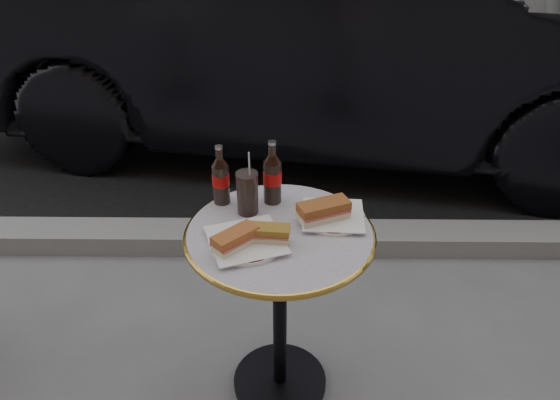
{
  "coord_description": "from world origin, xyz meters",
  "views": [
    {
      "loc": [
        0.02,
        -1.44,
        1.75
      ],
      "look_at": [
        0.0,
        0.05,
        0.82
      ],
      "focal_mm": 35.0,
      "sensor_mm": 36.0,
      "label": 1
    }
  ],
  "objects_px": {
    "bistro_table": "(280,315)",
    "plate_left": "(246,242)",
    "cola_bottle_left": "(220,175)",
    "plate_right": "(333,217)",
    "parked_car": "(326,28)",
    "cola_bottle_right": "(272,172)",
    "cola_glass": "(247,193)"
  },
  "relations": [
    {
      "from": "cola_bottle_left",
      "to": "parked_car",
      "type": "distance_m",
      "value": 2.11
    },
    {
      "from": "plate_left",
      "to": "plate_right",
      "type": "distance_m",
      "value": 0.32
    },
    {
      "from": "plate_left",
      "to": "cola_glass",
      "type": "height_order",
      "value": "cola_glass"
    },
    {
      "from": "bistro_table",
      "to": "plate_left",
      "type": "relative_size",
      "value": 3.12
    },
    {
      "from": "cola_bottle_right",
      "to": "cola_glass",
      "type": "height_order",
      "value": "cola_bottle_right"
    },
    {
      "from": "bistro_table",
      "to": "cola_glass",
      "type": "bearing_deg",
      "value": 134.22
    },
    {
      "from": "plate_left",
      "to": "cola_bottle_left",
      "type": "height_order",
      "value": "cola_bottle_left"
    },
    {
      "from": "plate_right",
      "to": "cola_bottle_right",
      "type": "distance_m",
      "value": 0.26
    },
    {
      "from": "bistro_table",
      "to": "plate_left",
      "type": "distance_m",
      "value": 0.39
    },
    {
      "from": "cola_bottle_right",
      "to": "cola_glass",
      "type": "distance_m",
      "value": 0.12
    },
    {
      "from": "cola_bottle_right",
      "to": "parked_car",
      "type": "bearing_deg",
      "value": 81.51
    },
    {
      "from": "cola_bottle_left",
      "to": "cola_bottle_right",
      "type": "xyz_separation_m",
      "value": [
        0.18,
        0.01,
        0.01
      ]
    },
    {
      "from": "cola_glass",
      "to": "bistro_table",
      "type": "bearing_deg",
      "value": -45.78
    },
    {
      "from": "bistro_table",
      "to": "plate_left",
      "type": "height_order",
      "value": "plate_left"
    },
    {
      "from": "bistro_table",
      "to": "cola_bottle_right",
      "type": "relative_size",
      "value": 3.14
    },
    {
      "from": "plate_left",
      "to": "cola_bottle_right",
      "type": "distance_m",
      "value": 0.29
    },
    {
      "from": "bistro_table",
      "to": "plate_right",
      "type": "height_order",
      "value": "plate_right"
    },
    {
      "from": "bistro_table",
      "to": "parked_car",
      "type": "distance_m",
      "value": 2.29
    },
    {
      "from": "cola_glass",
      "to": "plate_left",
      "type": "bearing_deg",
      "value": -88.44
    },
    {
      "from": "bistro_table",
      "to": "cola_glass",
      "type": "distance_m",
      "value": 0.47
    },
    {
      "from": "cola_bottle_left",
      "to": "cola_glass",
      "type": "relative_size",
      "value": 1.43
    },
    {
      "from": "cola_bottle_left",
      "to": "parked_car",
      "type": "relative_size",
      "value": 0.04
    },
    {
      "from": "bistro_table",
      "to": "cola_bottle_right",
      "type": "distance_m",
      "value": 0.52
    },
    {
      "from": "plate_left",
      "to": "plate_right",
      "type": "bearing_deg",
      "value": 27.21
    },
    {
      "from": "plate_right",
      "to": "cola_bottle_left",
      "type": "relative_size",
      "value": 0.98
    },
    {
      "from": "parked_car",
      "to": "plate_right",
      "type": "bearing_deg",
      "value": -173.81
    },
    {
      "from": "plate_right",
      "to": "plate_left",
      "type": "bearing_deg",
      "value": -152.79
    },
    {
      "from": "cola_bottle_left",
      "to": "parked_car",
      "type": "bearing_deg",
      "value": 76.79
    },
    {
      "from": "bistro_table",
      "to": "cola_bottle_left",
      "type": "xyz_separation_m",
      "value": [
        -0.2,
        0.18,
        0.48
      ]
    },
    {
      "from": "cola_bottle_left",
      "to": "cola_glass",
      "type": "xyz_separation_m",
      "value": [
        0.09,
        -0.06,
        -0.03
      ]
    },
    {
      "from": "cola_glass",
      "to": "parked_car",
      "type": "distance_m",
      "value": 2.15
    },
    {
      "from": "cola_bottle_left",
      "to": "plate_right",
      "type": "bearing_deg",
      "value": -14.83
    }
  ]
}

